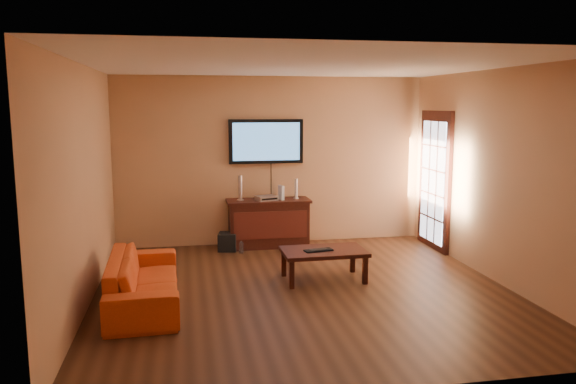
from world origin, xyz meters
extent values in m
plane|color=#351C0E|center=(0.00, 0.00, 0.00)|extent=(5.00, 5.00, 0.00)
plane|color=tan|center=(0.00, 2.50, 1.35)|extent=(5.00, 0.00, 5.00)
plane|color=tan|center=(-2.50, 0.00, 1.35)|extent=(0.00, 5.00, 5.00)
plane|color=tan|center=(2.50, 0.00, 1.35)|extent=(0.00, 5.00, 5.00)
plane|color=white|center=(0.00, 0.00, 2.70)|extent=(5.00, 5.00, 0.00)
cube|color=black|center=(2.46, 1.70, 1.05)|extent=(0.06, 1.02, 2.22)
cube|color=white|center=(2.42, 1.70, 1.05)|extent=(0.01, 0.79, 1.89)
cube|color=black|center=(-0.10, 2.25, 0.36)|extent=(1.25, 0.47, 0.72)
cube|color=#360F0A|center=(-0.10, 2.01, 0.39)|extent=(1.15, 0.02, 0.43)
cube|color=black|center=(-0.10, 2.25, 0.74)|extent=(1.32, 0.51, 0.04)
cube|color=black|center=(-0.10, 2.46, 1.67)|extent=(1.20, 0.07, 0.71)
cube|color=teal|center=(-0.10, 2.42, 1.67)|extent=(1.08, 0.01, 0.60)
cube|color=black|center=(0.34, 0.37, 0.38)|extent=(1.08, 0.65, 0.05)
cube|color=black|center=(-0.13, 0.10, 0.18)|extent=(0.06, 0.06, 0.35)
cube|color=black|center=(0.82, 0.11, 0.18)|extent=(0.06, 0.06, 0.35)
cube|color=black|center=(-0.14, 0.62, 0.18)|extent=(0.06, 0.06, 0.35)
cube|color=black|center=(0.81, 0.64, 0.18)|extent=(0.06, 0.06, 0.35)
imported|color=#CA4416|center=(-1.89, -0.12, 0.38)|extent=(0.62, 1.94, 0.75)
cylinder|color=silver|center=(-0.54, 2.25, 0.77)|extent=(0.11, 0.11, 0.02)
cylinder|color=silver|center=(-0.54, 2.25, 0.96)|extent=(0.06, 0.06, 0.38)
cylinder|color=silver|center=(0.35, 2.26, 0.76)|extent=(0.09, 0.09, 0.01)
cylinder|color=silver|center=(0.35, 2.26, 0.93)|extent=(0.05, 0.05, 0.31)
cube|color=silver|center=(-0.14, 2.20, 0.79)|extent=(0.37, 0.31, 0.07)
cube|color=white|center=(0.10, 2.21, 0.87)|extent=(0.08, 0.17, 0.23)
cube|color=black|center=(-0.77, 2.10, 0.14)|extent=(0.33, 0.33, 0.28)
cylinder|color=white|center=(-0.58, 1.90, 0.08)|extent=(0.06, 0.06, 0.17)
sphere|color=white|center=(-0.58, 1.90, 0.17)|extent=(0.03, 0.03, 0.03)
cube|color=black|center=(0.26, 0.33, 0.41)|extent=(0.38, 0.20, 0.02)
cube|color=black|center=(0.26, 0.33, 0.42)|extent=(0.25, 0.14, 0.01)
camera|label=1|loc=(-1.39, -6.45, 2.24)|focal=35.00mm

